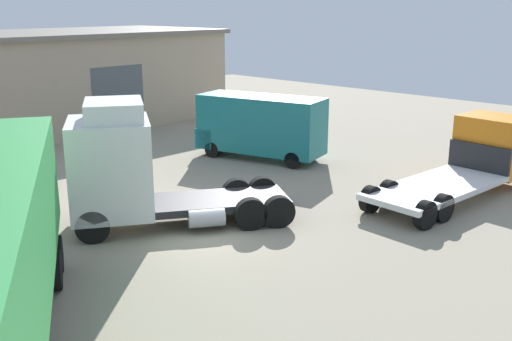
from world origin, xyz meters
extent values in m
plane|color=gray|center=(0.00, 0.00, 0.00)|extent=(60.00, 60.00, 0.00)
cube|color=#4C5156|center=(6.17, 14.03, 1.80)|extent=(3.20, 0.08, 3.60)
cube|color=silver|center=(-2.15, 1.96, 1.96)|extent=(3.37, 3.40, 2.91)
cube|color=silver|center=(-1.98, 1.85, 3.69)|extent=(2.55, 2.68, 0.60)
cube|color=black|center=(-3.13, 2.60, 2.54)|extent=(1.21, 1.80, 1.05)
cube|color=#232326|center=(0.66, 0.13, 0.62)|extent=(4.71, 4.03, 0.24)
cylinder|color=#B2B2B7|center=(-0.38, -0.38, 0.45)|extent=(1.23, 1.07, 0.56)
cylinder|color=black|center=(-3.25, 1.37, 0.50)|extent=(1.01, 0.80, 1.01)
cylinder|color=black|center=(-2.05, 3.21, 0.50)|extent=(1.01, 0.80, 1.01)
cylinder|color=black|center=(0.70, -1.20, 0.50)|extent=(1.01, 0.80, 1.01)
cylinder|color=black|center=(1.90, 0.64, 0.50)|extent=(1.01, 0.80, 1.01)
cylinder|color=black|center=(1.45, -1.69, 0.50)|extent=(1.01, 0.80, 1.01)
cylinder|color=black|center=(2.65, 0.15, 0.50)|extent=(1.01, 0.80, 1.01)
cylinder|color=black|center=(-5.48, -0.56, 0.49)|extent=(0.75, 1.00, 0.98)
cylinder|color=black|center=(-4.97, 0.30, 0.49)|extent=(0.75, 1.00, 0.98)
cube|color=#197075|center=(7.38, 4.67, 1.59)|extent=(3.38, 5.97, 2.47)
cube|color=#197075|center=(6.75, 7.05, 0.81)|extent=(2.16, 1.38, 0.90)
cube|color=black|center=(6.85, 6.67, 2.09)|extent=(1.64, 0.51, 0.89)
cylinder|color=black|center=(6.04, 6.40, 0.36)|extent=(0.47, 0.77, 0.72)
cylinder|color=black|center=(7.68, 6.84, 0.36)|extent=(0.47, 0.77, 0.72)
cylinder|color=black|center=(7.08, 2.49, 0.36)|extent=(0.47, 0.77, 0.72)
cylinder|color=black|center=(8.72, 2.93, 0.36)|extent=(0.47, 0.77, 0.72)
cube|color=orange|center=(10.64, -4.48, 1.56)|extent=(2.07, 2.53, 2.20)
cube|color=black|center=(11.56, -4.55, 1.95)|extent=(0.23, 2.02, 0.88)
cube|color=silver|center=(6.82, -4.20, 0.64)|extent=(5.93, 2.82, 0.20)
cube|color=#232326|center=(9.61, -4.41, 1.19)|extent=(0.30, 2.40, 1.10)
cylinder|color=black|center=(11.17, -3.47, 0.46)|extent=(0.93, 0.37, 0.92)
cylinder|color=black|center=(5.62, -3.06, 0.46)|extent=(0.93, 0.37, 0.92)
cylinder|color=black|center=(5.46, -5.15, 0.46)|extent=(0.93, 0.37, 0.92)
cylinder|color=black|center=(4.62, -2.98, 0.46)|extent=(0.93, 0.37, 0.92)
cylinder|color=black|center=(4.46, -5.08, 0.46)|extent=(0.93, 0.37, 0.92)
cylinder|color=black|center=(-4.31, 2.88, 0.44)|extent=(0.58, 0.58, 0.88)
camera|label=1|loc=(-11.74, -13.36, 6.73)|focal=42.00mm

